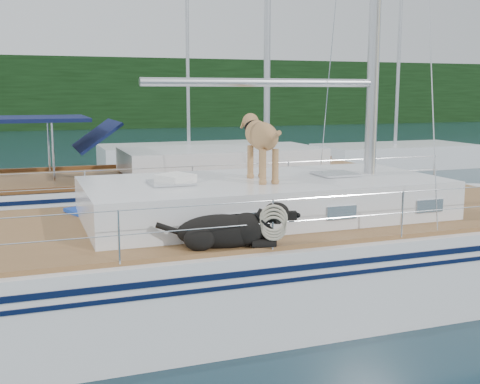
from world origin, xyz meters
name	(u,v)px	position (x,y,z in m)	size (l,w,h in m)	color
ground	(213,303)	(0.00, 0.00, 0.00)	(120.00, 120.00, 0.00)	#0E262B
tree_line	(50,93)	(0.00, 45.00, 3.00)	(90.00, 3.00, 6.00)	black
shore_bank	(51,122)	(0.00, 46.20, 0.60)	(92.00, 1.00, 1.20)	#595147
main_sailboat	(219,258)	(0.09, -0.01, 0.68)	(12.00, 3.86, 14.01)	white
neighbor_sailboat	(179,195)	(0.99, 5.87, 0.63)	(11.00, 3.50, 13.30)	white
bg_boat_center	(189,156)	(4.00, 16.00, 0.45)	(7.20, 3.00, 11.65)	white
bg_boat_east	(395,156)	(12.00, 13.00, 0.46)	(6.40, 3.00, 11.65)	white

